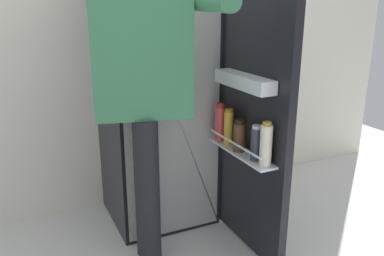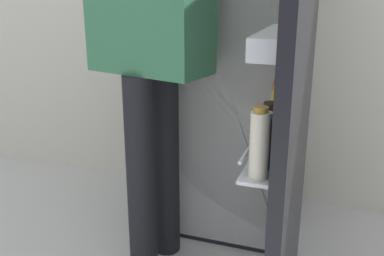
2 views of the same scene
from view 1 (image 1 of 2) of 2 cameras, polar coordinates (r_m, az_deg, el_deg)
ground_plane at (r=2.40m, az=0.01°, el=-17.78°), size 5.95×5.95×0.00m
kitchen_wall at (r=2.80m, az=-7.95°, el=14.21°), size 4.40×0.10×2.48m
refrigerator at (r=2.49m, az=-4.24°, el=4.55°), size 0.68×1.21×1.67m
person at (r=1.97m, az=-6.80°, el=6.91°), size 0.58×0.84×1.70m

